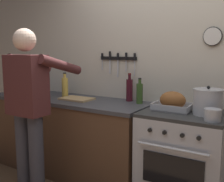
{
  "coord_description": "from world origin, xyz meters",
  "views": [
    {
      "loc": [
        0.95,
        -1.5,
        1.48
      ],
      "look_at": [
        -0.48,
        0.85,
        1.06
      ],
      "focal_mm": 44.97,
      "sensor_mm": 36.0,
      "label": 1
    }
  ],
  "objects_px": {
    "roasting_pan": "(173,102)",
    "saucepan": "(213,115)",
    "cutting_board": "(77,99)",
    "bottle_wine_red": "(129,89)",
    "bottle_cooking_oil": "(65,87)",
    "person_cook": "(29,104)",
    "stock_pot": "(208,102)",
    "bottle_olive_oil": "(140,93)",
    "stove": "(183,159)"
  },
  "relations": [
    {
      "from": "stove",
      "to": "bottle_wine_red",
      "type": "xyz_separation_m",
      "value": [
        -0.7,
        0.22,
        0.58
      ]
    },
    {
      "from": "bottle_olive_oil",
      "to": "person_cook",
      "type": "bearing_deg",
      "value": -132.77
    },
    {
      "from": "cutting_board",
      "to": "bottle_cooking_oil",
      "type": "bearing_deg",
      "value": 163.66
    },
    {
      "from": "roasting_pan",
      "to": "bottle_olive_oil",
      "type": "distance_m",
      "value": 0.43
    },
    {
      "from": "stove",
      "to": "stock_pot",
      "type": "relative_size",
      "value": 3.5
    },
    {
      "from": "person_cook",
      "to": "stock_pot",
      "type": "bearing_deg",
      "value": -55.81
    },
    {
      "from": "saucepan",
      "to": "bottle_olive_oil",
      "type": "relative_size",
      "value": 0.48
    },
    {
      "from": "saucepan",
      "to": "roasting_pan",
      "type": "bearing_deg",
      "value": 152.05
    },
    {
      "from": "cutting_board",
      "to": "roasting_pan",
      "type": "bearing_deg",
      "value": 2.23
    },
    {
      "from": "bottle_cooking_oil",
      "to": "bottle_olive_oil",
      "type": "xyz_separation_m",
      "value": [
        0.94,
        0.11,
        -0.01
      ]
    },
    {
      "from": "person_cook",
      "to": "cutting_board",
      "type": "height_order",
      "value": "person_cook"
    },
    {
      "from": "stove",
      "to": "bottle_wine_red",
      "type": "height_order",
      "value": "bottle_wine_red"
    },
    {
      "from": "roasting_pan",
      "to": "bottle_cooking_oil",
      "type": "height_order",
      "value": "bottle_cooking_oil"
    },
    {
      "from": "stock_pot",
      "to": "bottle_olive_oil",
      "type": "height_order",
      "value": "bottle_olive_oil"
    },
    {
      "from": "bottle_wine_red",
      "to": "bottle_cooking_oil",
      "type": "bearing_deg",
      "value": -167.2
    },
    {
      "from": "bottle_wine_red",
      "to": "bottle_olive_oil",
      "type": "relative_size",
      "value": 1.14
    },
    {
      "from": "cutting_board",
      "to": "person_cook",
      "type": "bearing_deg",
      "value": -94.8
    },
    {
      "from": "person_cook",
      "to": "bottle_olive_oil",
      "type": "xyz_separation_m",
      "value": [
        0.76,
        0.82,
        0.06
      ]
    },
    {
      "from": "stock_pot",
      "to": "cutting_board",
      "type": "distance_m",
      "value": 1.44
    },
    {
      "from": "cutting_board",
      "to": "bottle_cooking_oil",
      "type": "height_order",
      "value": "bottle_cooking_oil"
    },
    {
      "from": "stock_pot",
      "to": "saucepan",
      "type": "distance_m",
      "value": 0.23
    },
    {
      "from": "roasting_pan",
      "to": "saucepan",
      "type": "xyz_separation_m",
      "value": [
        0.41,
        -0.22,
        -0.03
      ]
    },
    {
      "from": "person_cook",
      "to": "cutting_board",
      "type": "bearing_deg",
      "value": 4.83
    },
    {
      "from": "roasting_pan",
      "to": "bottle_olive_oil",
      "type": "bearing_deg",
      "value": 162.27
    },
    {
      "from": "bottle_wine_red",
      "to": "bottle_olive_oil",
      "type": "bearing_deg",
      "value": -23.85
    },
    {
      "from": "person_cook",
      "to": "bottle_wine_red",
      "type": "bearing_deg",
      "value": -24.4
    },
    {
      "from": "stove",
      "to": "bottle_wine_red",
      "type": "distance_m",
      "value": 0.93
    },
    {
      "from": "saucepan",
      "to": "bottle_olive_oil",
      "type": "xyz_separation_m",
      "value": [
        -0.82,
        0.35,
        0.06
      ]
    },
    {
      "from": "saucepan",
      "to": "cutting_board",
      "type": "relative_size",
      "value": 0.36
    },
    {
      "from": "stove",
      "to": "stock_pot",
      "type": "bearing_deg",
      "value": 3.72
    },
    {
      "from": "stock_pot",
      "to": "cutting_board",
      "type": "relative_size",
      "value": 0.71
    },
    {
      "from": "bottle_olive_oil",
      "to": "bottle_wine_red",
      "type": "bearing_deg",
      "value": 156.15
    },
    {
      "from": "person_cook",
      "to": "bottle_cooking_oil",
      "type": "distance_m",
      "value": 0.74
    },
    {
      "from": "bottle_cooking_oil",
      "to": "saucepan",
      "type": "bearing_deg",
      "value": -7.83
    },
    {
      "from": "stove",
      "to": "roasting_pan",
      "type": "relative_size",
      "value": 2.56
    },
    {
      "from": "saucepan",
      "to": "bottle_cooking_oil",
      "type": "xyz_separation_m",
      "value": [
        -1.75,
        0.24,
        0.07
      ]
    },
    {
      "from": "person_cook",
      "to": "roasting_pan",
      "type": "distance_m",
      "value": 1.36
    },
    {
      "from": "stock_pot",
      "to": "cutting_board",
      "type": "xyz_separation_m",
      "value": [
        -1.44,
        -0.03,
        -0.1
      ]
    },
    {
      "from": "stove",
      "to": "saucepan",
      "type": "distance_m",
      "value": 0.6
    },
    {
      "from": "stove",
      "to": "person_cook",
      "type": "distance_m",
      "value": 1.55
    },
    {
      "from": "person_cook",
      "to": "bottle_olive_oil",
      "type": "height_order",
      "value": "person_cook"
    },
    {
      "from": "bottle_wine_red",
      "to": "stock_pot",
      "type": "bearing_deg",
      "value": -13.35
    },
    {
      "from": "person_cook",
      "to": "stock_pot",
      "type": "distance_m",
      "value": 1.64
    },
    {
      "from": "bottle_cooking_oil",
      "to": "stove",
      "type": "bearing_deg",
      "value": -1.81
    },
    {
      "from": "person_cook",
      "to": "bottle_olive_oil",
      "type": "distance_m",
      "value": 1.12
    },
    {
      "from": "stock_pot",
      "to": "person_cook",
      "type": "bearing_deg",
      "value": -155.44
    },
    {
      "from": "roasting_pan",
      "to": "bottle_wine_red",
      "type": "relative_size",
      "value": 1.14
    },
    {
      "from": "cutting_board",
      "to": "bottle_olive_oil",
      "type": "xyz_separation_m",
      "value": [
        0.71,
        0.17,
        0.1
      ]
    },
    {
      "from": "stove",
      "to": "bottle_cooking_oil",
      "type": "distance_m",
      "value": 1.58
    },
    {
      "from": "cutting_board",
      "to": "bottle_wine_red",
      "type": "height_order",
      "value": "bottle_wine_red"
    }
  ]
}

